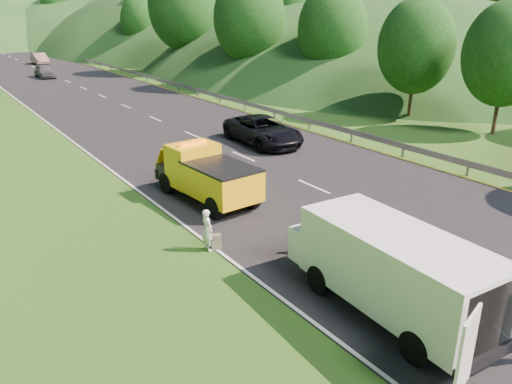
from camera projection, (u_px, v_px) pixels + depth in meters
ground at (323, 233)px, 18.28m from camera, size 320.00×320.00×0.00m
road_surface at (84, 88)px, 50.84m from camera, size 14.00×200.00×0.02m
guardrail at (112, 71)px, 64.38m from camera, size 0.06×140.00×1.52m
tree_line_right at (176, 61)px, 76.90m from camera, size 14.00×140.00×14.00m
tow_truck at (206, 174)px, 21.02m from camera, size 2.45×5.65×2.37m
white_van at (391, 267)px, 13.12m from camera, size 3.71×6.91×2.41m
woman at (208, 250)px, 17.00m from camera, size 0.39×0.54×1.48m
child at (305, 254)px, 16.72m from camera, size 0.56×0.52×0.91m
worker at (434, 312)px, 13.55m from camera, size 1.23×0.84×1.76m
suitcase at (216, 242)px, 16.93m from camera, size 0.40×0.30×0.57m
spare_tire at (413, 324)px, 13.03m from camera, size 0.67×0.67×0.20m
passing_suv at (263, 144)px, 30.17m from camera, size 3.04×6.06×1.65m
dist_car_a at (46, 78)px, 58.46m from camera, size 1.80×4.46×1.52m
dist_car_b at (40, 64)px, 72.20m from camera, size 1.67×4.79×1.58m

